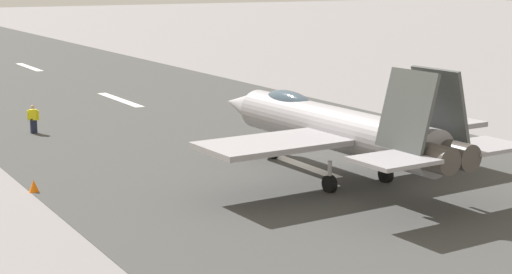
# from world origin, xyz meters

# --- Properties ---
(ground_plane) EXTENTS (400.00, 400.00, 0.00)m
(ground_plane) POSITION_xyz_m (0.00, 0.00, 0.00)
(ground_plane) COLOR gray
(runway_strip) EXTENTS (240.00, 26.00, 0.02)m
(runway_strip) POSITION_xyz_m (-0.02, 0.00, 0.01)
(runway_strip) COLOR #40403F
(runway_strip) RESTS_ON ground
(fighter_jet) EXTENTS (17.68, 14.40, 5.66)m
(fighter_jet) POSITION_xyz_m (-3.53, 0.25, 2.46)
(fighter_jet) COLOR #99969C
(fighter_jet) RESTS_ON ground
(crew_person) EXTENTS (0.46, 0.62, 1.72)m
(crew_person) POSITION_xyz_m (14.27, 9.18, 0.86)
(crew_person) COLOR #1E2338
(crew_person) RESTS_ON ground
(marker_cone_mid) EXTENTS (0.44, 0.44, 0.55)m
(marker_cone_mid) POSITION_xyz_m (1.01, 12.84, 0.28)
(marker_cone_mid) COLOR orange
(marker_cone_mid) RESTS_ON ground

